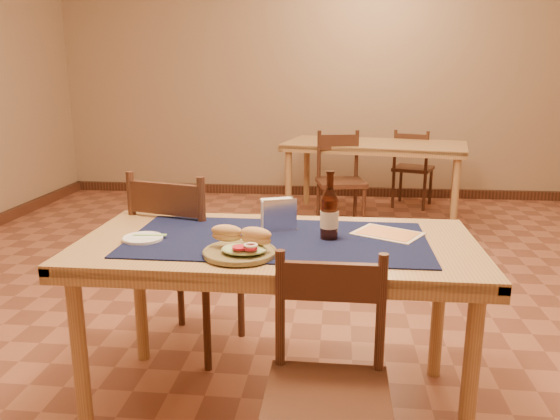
# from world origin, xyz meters

# --- Properties ---
(room) EXTENTS (6.04, 7.04, 2.84)m
(room) POSITION_xyz_m (0.00, 0.00, 1.40)
(room) COLOR #975A42
(room) RESTS_ON ground
(main_table) EXTENTS (1.60, 0.80, 0.75)m
(main_table) POSITION_xyz_m (0.00, -0.80, 0.67)
(main_table) COLOR #AA8650
(main_table) RESTS_ON ground
(placemat) EXTENTS (1.20, 0.60, 0.01)m
(placemat) POSITION_xyz_m (0.00, -0.80, 0.75)
(placemat) COLOR #10153B
(placemat) RESTS_ON main_table
(baseboard) EXTENTS (6.00, 7.00, 0.10)m
(baseboard) POSITION_xyz_m (0.00, 0.00, 0.05)
(baseboard) COLOR #482719
(baseboard) RESTS_ON ground
(back_table) EXTENTS (1.85, 1.18, 0.75)m
(back_table) POSITION_xyz_m (0.59, 2.51, 0.67)
(back_table) COLOR #AA8650
(back_table) RESTS_ON ground
(chair_main_far) EXTENTS (0.54, 0.54, 0.96)m
(chair_main_far) POSITION_xyz_m (-0.51, -0.36, 0.50)
(chair_main_far) COLOR #482719
(chair_main_far) RESTS_ON ground
(chair_main_near) EXTENTS (0.39, 0.39, 0.84)m
(chair_main_near) POSITION_xyz_m (0.22, -1.36, 0.44)
(chair_main_near) COLOR #482719
(chair_main_near) RESTS_ON ground
(chair_back_near) EXTENTS (0.48, 0.48, 0.90)m
(chair_back_near) POSITION_xyz_m (0.26, 2.04, 0.47)
(chair_back_near) COLOR #482719
(chair_back_near) RESTS_ON ground
(chair_back_far) EXTENTS (0.49, 0.49, 0.84)m
(chair_back_far) POSITION_xyz_m (1.03, 2.98, 0.44)
(chair_back_far) COLOR #482719
(chair_back_far) RESTS_ON ground
(sandwich_plate) EXTENTS (0.27, 0.27, 0.10)m
(sandwich_plate) POSITION_xyz_m (-0.11, -1.02, 0.78)
(sandwich_plate) COLOR olive
(sandwich_plate) RESTS_ON placemat
(side_plate) EXTENTS (0.16, 0.16, 0.01)m
(side_plate) POSITION_xyz_m (-0.54, -0.87, 0.76)
(side_plate) COLOR white
(side_plate) RESTS_ON placemat
(fork) EXTENTS (0.13, 0.03, 0.00)m
(fork) POSITION_xyz_m (-0.50, -0.85, 0.77)
(fork) COLOR #87CA6F
(fork) RESTS_ON side_plate
(beer_bottle) EXTENTS (0.07, 0.07, 0.28)m
(beer_bottle) POSITION_xyz_m (0.21, -0.77, 0.86)
(beer_bottle) COLOR #491B0D
(beer_bottle) RESTS_ON placemat
(napkin_holder) EXTENTS (0.17, 0.11, 0.14)m
(napkin_holder) POSITION_xyz_m (-0.01, -0.68, 0.82)
(napkin_holder) COLOR silver
(napkin_holder) RESTS_ON placemat
(menu_card) EXTENTS (0.32, 0.30, 0.01)m
(menu_card) POSITION_xyz_m (0.45, -0.69, 0.76)
(menu_card) COLOR beige
(menu_card) RESTS_ON placemat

